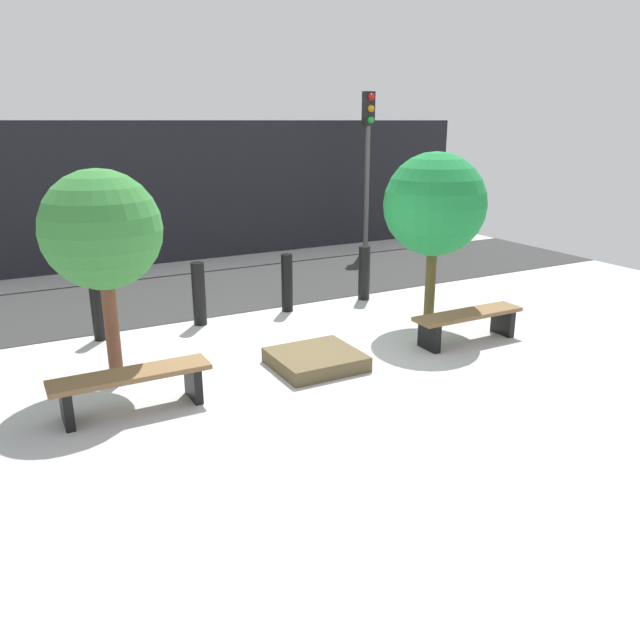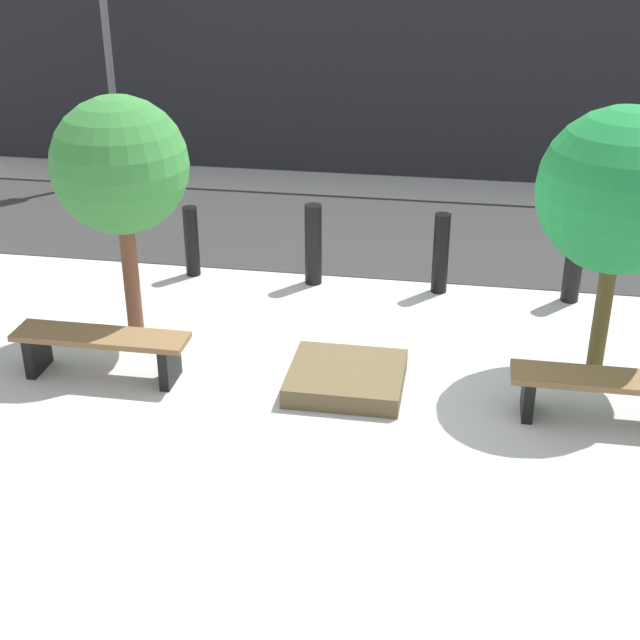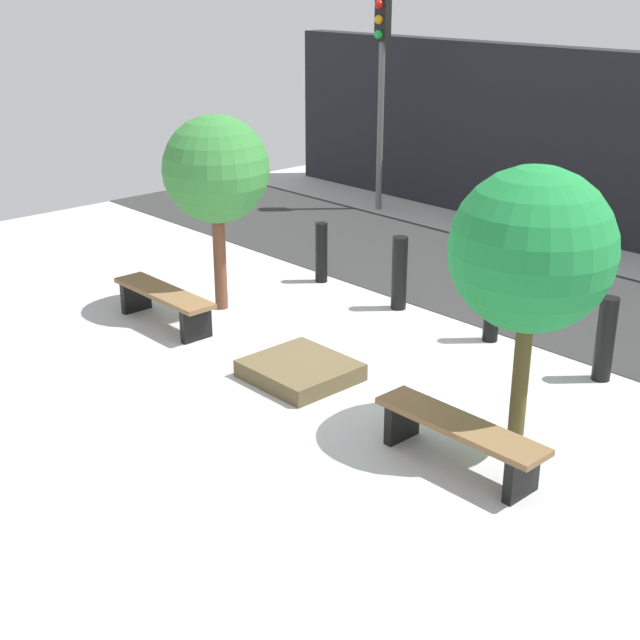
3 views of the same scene
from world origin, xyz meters
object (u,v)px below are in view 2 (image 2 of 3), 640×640
at_px(bollard_left, 313,245).
at_px(bollard_center, 441,253).
at_px(bollard_far_left, 192,241).
at_px(tree_behind_right_bench, 621,192).
at_px(bench_left, 101,346).
at_px(tree_behind_left_bench, 120,167).
at_px(traffic_light_west, 104,14).
at_px(bollard_right, 574,262).
at_px(bench_right, 608,389).
at_px(planter_bed, 346,378).

bearing_deg(bollard_left, bollard_center, 0.00).
relative_size(bollard_far_left, bollard_left, 0.88).
bearing_deg(bollard_far_left, tree_behind_right_bench, -20.35).
height_order(bench_left, tree_behind_left_bench, tree_behind_left_bench).
distance_m(tree_behind_right_bench, traffic_light_west, 9.25).
distance_m(tree_behind_left_bench, bollard_left, 2.84).
bearing_deg(bollard_center, bollard_right, 0.00).
distance_m(bollard_left, bollard_right, 3.15).
height_order(tree_behind_left_bench, tree_behind_right_bench, tree_behind_right_bench).
height_order(tree_behind_left_bench, bollard_right, tree_behind_left_bench).
xyz_separation_m(bench_right, planter_bed, (-2.47, 0.20, -0.23)).
xyz_separation_m(planter_bed, traffic_light_west, (-4.84, 6.34, 2.61)).
xyz_separation_m(planter_bed, bollard_right, (2.36, 2.52, 0.40)).
bearing_deg(bench_right, traffic_light_west, 138.14).
height_order(planter_bed, bollard_far_left, bollard_far_left).
bearing_deg(bollard_right, tree_behind_right_bench, -86.55).
relative_size(bollard_far_left, traffic_light_west, 0.23).
height_order(bollard_far_left, bollard_right, bollard_right).
relative_size(tree_behind_right_bench, bollard_right, 2.75).
distance_m(bench_right, planter_bed, 2.49).
bearing_deg(bench_right, bollard_right, 92.23).
distance_m(bench_right, bollard_right, 2.73).
height_order(tree_behind_right_bench, bollard_left, tree_behind_right_bench).
bearing_deg(bench_left, traffic_light_west, 109.96).
xyz_separation_m(bench_right, bollard_center, (-1.68, 2.72, 0.17)).
xyz_separation_m(bench_left, tree_behind_right_bench, (4.94, 0.93, 1.59)).
distance_m(bollard_center, traffic_light_west, 7.15).
distance_m(bollard_far_left, bollard_right, 4.72).
relative_size(bench_right, bollard_center, 1.78).
distance_m(bench_right, traffic_light_west, 10.09).
relative_size(bench_left, traffic_light_west, 0.45).
bearing_deg(traffic_light_west, planter_bed, -52.64).
bearing_deg(planter_bed, bollard_left, 107.34).
bearing_deg(traffic_light_west, bollard_center, -34.17).
bearing_deg(tree_behind_right_bench, tree_behind_left_bench, 180.00).
bearing_deg(traffic_light_west, bench_right, -41.82).
xyz_separation_m(bench_left, bollard_center, (3.26, 2.72, 0.16)).
bearing_deg(bench_right, bollard_center, 121.69).
relative_size(bench_left, tree_behind_left_bench, 0.67).
bearing_deg(bollard_far_left, bollard_center, 0.00).
distance_m(bench_left, bollard_center, 4.25).
height_order(bollard_far_left, traffic_light_west, traffic_light_west).
bearing_deg(tree_behind_right_bench, bollard_far_left, 159.65).
height_order(bollard_left, traffic_light_west, traffic_light_west).
relative_size(bollard_left, bollard_right, 1.03).
bearing_deg(traffic_light_west, tree_behind_right_bench, -37.51).
bearing_deg(bench_left, planter_bed, 4.68).
distance_m(bollard_left, traffic_light_west, 5.98).
relative_size(bollard_left, traffic_light_west, 0.26).
xyz_separation_m(bollard_left, traffic_light_west, (-4.05, 3.82, 2.20)).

